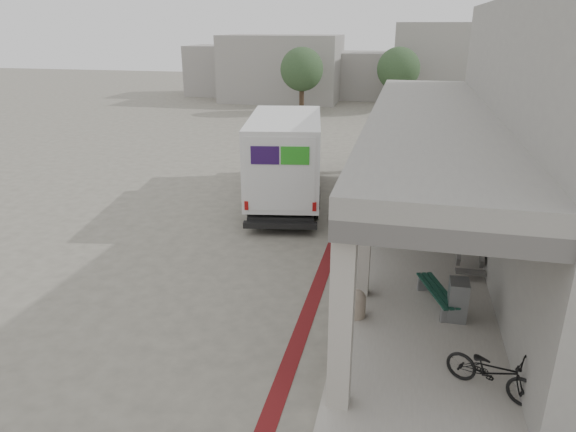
% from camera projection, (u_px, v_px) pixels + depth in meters
% --- Properties ---
extents(ground, '(120.00, 120.00, 0.00)m').
position_uv_depth(ground, '(272.00, 297.00, 12.63)').
color(ground, '#656056').
rests_on(ground, ground).
extents(bike_lane_stripe, '(0.35, 40.00, 0.01)m').
position_uv_depth(bike_lane_stripe, '(325.00, 266.00, 14.24)').
color(bike_lane_stripe, maroon).
rests_on(bike_lane_stripe, ground).
extents(sidewalk, '(4.40, 28.00, 0.12)m').
position_uv_depth(sidewalk, '(441.00, 314.00, 11.77)').
color(sidewalk, gray).
rests_on(sidewalk, ground).
extents(transit_building, '(7.60, 17.00, 7.00)m').
position_uv_depth(transit_building, '(552.00, 137.00, 14.11)').
color(transit_building, gray).
rests_on(transit_building, ground).
extents(distant_backdrop, '(28.00, 10.00, 6.50)m').
position_uv_depth(distant_backdrop, '(344.00, 68.00, 45.04)').
color(distant_backdrop, gray).
rests_on(distant_backdrop, ground).
extents(tree_left, '(3.20, 3.20, 4.80)m').
position_uv_depth(tree_left, '(302.00, 69.00, 38.13)').
color(tree_left, '#38281C').
rests_on(tree_left, ground).
extents(tree_mid, '(3.20, 3.20, 4.80)m').
position_uv_depth(tree_mid, '(398.00, 69.00, 38.48)').
color(tree_mid, '#38281C').
rests_on(tree_mid, ground).
extents(tree_right, '(3.20, 3.20, 4.80)m').
position_uv_depth(tree_right, '(514.00, 72.00, 35.89)').
color(tree_right, '#38281C').
rests_on(tree_right, ground).
extents(fedex_truck, '(3.65, 8.04, 3.31)m').
position_uv_depth(fedex_truck, '(286.00, 154.00, 19.17)').
color(fedex_truck, black).
rests_on(fedex_truck, ground).
extents(bench, '(0.94, 1.78, 0.41)m').
position_uv_depth(bench, '(437.00, 294.00, 11.95)').
color(bench, gray).
rests_on(bench, sidewalk).
extents(bollard_far, '(0.44, 0.44, 0.66)m').
position_uv_depth(bollard_far, '(356.00, 303.00, 11.49)').
color(bollard_far, gray).
rests_on(bollard_far, sidewalk).
extents(utility_cabinet, '(0.41, 0.55, 0.91)m').
position_uv_depth(utility_cabinet, '(458.00, 300.00, 11.37)').
color(utility_cabinet, slate).
rests_on(utility_cabinet, sidewalk).
extents(bicycle_black, '(1.73, 1.27, 0.87)m').
position_uv_depth(bicycle_black, '(492.00, 371.00, 9.06)').
color(bicycle_black, black).
rests_on(bicycle_black, sidewalk).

